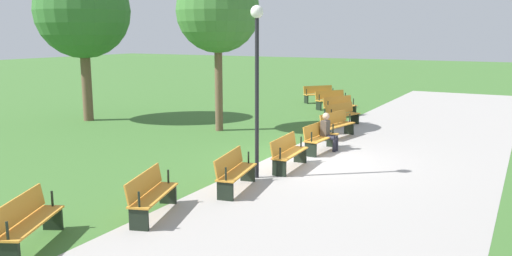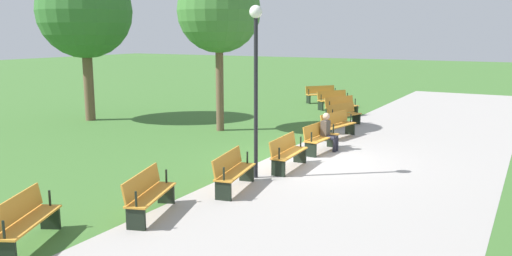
% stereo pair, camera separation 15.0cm
% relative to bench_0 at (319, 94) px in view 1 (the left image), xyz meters
% --- Properties ---
extents(ground_plane, '(120.00, 120.00, 0.00)m').
position_rel_bench_0_xyz_m(ground_plane, '(12.08, 4.40, -0.47)').
color(ground_plane, '#3D6B2D').
extents(path_paving, '(40.50, 6.32, 0.01)m').
position_rel_bench_0_xyz_m(path_paving, '(12.08, 6.43, -0.47)').
color(path_paving, '#A39E99').
rests_on(path_paving, ground).
extents(bench_0, '(1.62, 1.46, 0.89)m').
position_rel_bench_0_xyz_m(bench_0, '(0.00, 0.00, 0.00)').
color(bench_0, orange).
rests_on(bench_0, ground).
extents(bench_1, '(1.70, 1.32, 0.89)m').
position_rel_bench_0_xyz_m(bench_1, '(1.92, 1.39, 0.00)').
color(bench_1, orange).
rests_on(bench_1, ground).
extents(bench_2, '(1.75, 1.16, 0.89)m').
position_rel_bench_0_xyz_m(bench_2, '(4.01, 2.54, 0.00)').
color(bench_2, orange).
rests_on(bench_2, ground).
extents(bench_3, '(1.77, 0.98, 0.89)m').
position_rel_bench_0_xyz_m(bench_3, '(6.22, 3.41, 0.00)').
color(bench_3, orange).
rests_on(bench_3, ground).
extents(bench_4, '(1.77, 0.79, 0.89)m').
position_rel_bench_0_xyz_m(bench_4, '(8.53, 4.00, 0.00)').
color(bench_4, orange).
rests_on(bench_4, ground).
extents(bench_5, '(1.74, 0.58, 0.89)m').
position_rel_bench_0_xyz_m(bench_5, '(10.89, 4.30, 0.00)').
color(bench_5, orange).
rests_on(bench_5, ground).
extents(bench_6, '(1.74, 0.58, 0.89)m').
position_rel_bench_0_xyz_m(bench_6, '(13.27, 4.30, 0.00)').
color(bench_6, orange).
rests_on(bench_6, ground).
extents(bench_7, '(1.77, 0.79, 0.89)m').
position_rel_bench_0_xyz_m(bench_7, '(15.64, 4.00, 0.00)').
color(bench_7, orange).
rests_on(bench_7, ground).
extents(bench_8, '(1.77, 0.98, 0.89)m').
position_rel_bench_0_xyz_m(bench_8, '(17.94, 3.41, 0.00)').
color(bench_8, orange).
rests_on(bench_8, ground).
extents(bench_9, '(1.75, 1.16, 0.89)m').
position_rel_bench_0_xyz_m(bench_9, '(20.15, 2.54, 0.00)').
color(bench_9, orange).
rests_on(bench_9, ground).
extents(person_seated, '(0.34, 0.53, 1.20)m').
position_rel_bench_0_xyz_m(person_seated, '(10.63, 4.46, 0.17)').
color(person_seated, '#4C4238').
rests_on(person_seated, ground).
extents(tree_0, '(3.08, 3.08, 6.01)m').
position_rel_bench_0_xyz_m(tree_0, '(9.36, -0.39, 3.97)').
color(tree_0, brown).
rests_on(tree_0, ground).
extents(tree_1, '(3.88, 3.88, 6.50)m').
position_rel_bench_0_xyz_m(tree_1, '(10.02, -6.53, 4.06)').
color(tree_1, brown).
rests_on(tree_1, ground).
extents(lamp_post, '(0.32, 0.32, 4.32)m').
position_rel_bench_0_xyz_m(lamp_post, '(14.45, 3.96, 2.51)').
color(lamp_post, black).
rests_on(lamp_post, ground).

